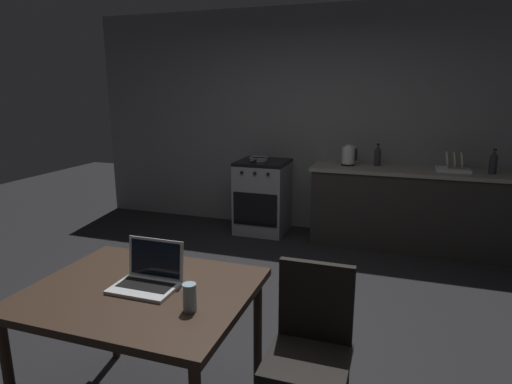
# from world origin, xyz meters

# --- Properties ---
(ground_plane) EXTENTS (12.00, 12.00, 0.00)m
(ground_plane) POSITION_xyz_m (0.00, 0.00, 0.00)
(ground_plane) COLOR black
(back_wall) EXTENTS (6.40, 0.10, 2.70)m
(back_wall) POSITION_xyz_m (0.30, 2.70, 1.35)
(back_wall) COLOR slate
(back_wall) RESTS_ON ground_plane
(kitchen_counter) EXTENTS (2.16, 0.64, 0.89)m
(kitchen_counter) POSITION_xyz_m (1.21, 2.35, 0.45)
(kitchen_counter) COLOR #282623
(kitchen_counter) RESTS_ON ground_plane
(stove_oven) EXTENTS (0.60, 0.62, 0.89)m
(stove_oven) POSITION_xyz_m (-0.50, 2.34, 0.45)
(stove_oven) COLOR gray
(stove_oven) RESTS_ON ground_plane
(dining_table) EXTENTS (1.12, 0.91, 0.76)m
(dining_table) POSITION_xyz_m (-0.13, -0.86, 0.68)
(dining_table) COLOR #332319
(dining_table) RESTS_ON ground_plane
(chair) EXTENTS (0.40, 0.40, 0.91)m
(chair) POSITION_xyz_m (0.72, -0.70, 0.53)
(chair) COLOR black
(chair) RESTS_ON ground_plane
(laptop) EXTENTS (0.32, 0.25, 0.23)m
(laptop) POSITION_xyz_m (-0.11, -0.83, 0.80)
(laptop) COLOR silver
(laptop) RESTS_ON dining_table
(electric_kettle) EXTENTS (0.17, 0.15, 0.23)m
(electric_kettle) POSITION_xyz_m (0.52, 2.35, 1.00)
(electric_kettle) COLOR black
(electric_kettle) RESTS_ON kitchen_counter
(bottle) EXTENTS (0.08, 0.08, 0.26)m
(bottle) POSITION_xyz_m (1.98, 2.30, 1.02)
(bottle) COLOR #2D2D33
(bottle) RESTS_ON kitchen_counter
(frying_pan) EXTENTS (0.23, 0.41, 0.05)m
(frying_pan) POSITION_xyz_m (-0.55, 2.32, 0.92)
(frying_pan) COLOR gray
(frying_pan) RESTS_ON stove_oven
(drinking_glass) EXTENTS (0.06, 0.06, 0.13)m
(drinking_glass) POSITION_xyz_m (0.21, -0.98, 0.82)
(drinking_glass) COLOR #99B7C6
(drinking_glass) RESTS_ON dining_table
(dish_rack) EXTENTS (0.34, 0.26, 0.21)m
(dish_rack) POSITION_xyz_m (1.62, 2.35, 0.94)
(dish_rack) COLOR silver
(dish_rack) RESTS_ON kitchen_counter
(bottle_b) EXTENTS (0.07, 0.07, 0.25)m
(bottle_b) POSITION_xyz_m (0.83, 2.43, 1.01)
(bottle_b) COLOR #2D2D33
(bottle_b) RESTS_ON kitchen_counter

